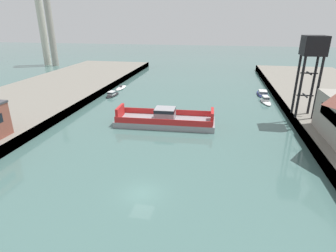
{
  "coord_description": "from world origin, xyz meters",
  "views": [
    {
      "loc": [
        7.83,
        -25.55,
        18.52
      ],
      "look_at": [
        0.0,
        16.57,
        2.0
      ],
      "focal_mm": 29.43,
      "sensor_mm": 36.0,
      "label": 1
    }
  ],
  "objects_px": {
    "moored_boat_near_left": "(262,93)",
    "moored_boat_near_right": "(266,100)",
    "moored_boat_mid_right": "(121,88)",
    "smokestack_distant_b": "(49,19)",
    "smokestack_distant_a": "(43,28)",
    "moored_boat_mid_left": "(112,94)",
    "chain_ferry": "(165,120)",
    "crane_tower": "(313,52)"
  },
  "relations": [
    {
      "from": "moored_boat_near_left",
      "to": "moored_boat_near_right",
      "type": "xyz_separation_m",
      "value": [
        -0.22,
        -7.22,
        0.08
      ]
    },
    {
      "from": "moored_boat_near_left",
      "to": "moored_boat_near_right",
      "type": "distance_m",
      "value": 7.22
    },
    {
      "from": "moored_boat_near_left",
      "to": "moored_boat_mid_right",
      "type": "xyz_separation_m",
      "value": [
        -39.34,
        0.24,
        -0.27
      ]
    },
    {
      "from": "moored_boat_near_left",
      "to": "smokestack_distant_b",
      "type": "height_order",
      "value": "smokestack_distant_b"
    },
    {
      "from": "moored_boat_mid_right",
      "to": "smokestack_distant_b",
      "type": "distance_m",
      "value": 58.21
    },
    {
      "from": "smokestack_distant_a",
      "to": "moored_boat_mid_left",
      "type": "bearing_deg",
      "value": -43.77
    },
    {
      "from": "chain_ferry",
      "to": "moored_boat_near_right",
      "type": "height_order",
      "value": "chain_ferry"
    },
    {
      "from": "moored_boat_mid_right",
      "to": "smokestack_distant_b",
      "type": "height_order",
      "value": "smokestack_distant_b"
    },
    {
      "from": "moored_boat_mid_left",
      "to": "crane_tower",
      "type": "relative_size",
      "value": 0.43
    },
    {
      "from": "chain_ferry",
      "to": "moored_boat_mid_right",
      "type": "height_order",
      "value": "chain_ferry"
    },
    {
      "from": "chain_ferry",
      "to": "moored_boat_near_left",
      "type": "relative_size",
      "value": 2.24
    },
    {
      "from": "moored_boat_mid_left",
      "to": "moored_boat_mid_right",
      "type": "bearing_deg",
      "value": 94.09
    },
    {
      "from": "moored_boat_mid_right",
      "to": "crane_tower",
      "type": "distance_m",
      "value": 50.3
    },
    {
      "from": "chain_ferry",
      "to": "smokestack_distant_b",
      "type": "height_order",
      "value": "smokestack_distant_b"
    },
    {
      "from": "moored_boat_near_right",
      "to": "moored_boat_mid_left",
      "type": "xyz_separation_m",
      "value": [
        -38.52,
        -0.98,
        -0.09
      ]
    },
    {
      "from": "moored_boat_mid_left",
      "to": "smokestack_distant_b",
      "type": "xyz_separation_m",
      "value": [
        -42.8,
        43.87,
        18.5
      ]
    },
    {
      "from": "crane_tower",
      "to": "smokestack_distant_a",
      "type": "bearing_deg",
      "value": 146.99
    },
    {
      "from": "moored_boat_near_left",
      "to": "moored_boat_mid_left",
      "type": "relative_size",
      "value": 1.33
    },
    {
      "from": "chain_ferry",
      "to": "moored_boat_near_left",
      "type": "bearing_deg",
      "value": 51.69
    },
    {
      "from": "moored_boat_near_right",
      "to": "smokestack_distant_a",
      "type": "distance_m",
      "value": 98.3
    },
    {
      "from": "chain_ferry",
      "to": "crane_tower",
      "type": "bearing_deg",
      "value": 11.79
    },
    {
      "from": "chain_ferry",
      "to": "smokestack_distant_a",
      "type": "bearing_deg",
      "value": 135.57
    },
    {
      "from": "smokestack_distant_a",
      "to": "crane_tower",
      "type": "bearing_deg",
      "value": -33.01
    },
    {
      "from": "moored_boat_mid_right",
      "to": "moored_boat_near_right",
      "type": "bearing_deg",
      "value": -10.8
    },
    {
      "from": "moored_boat_near_left",
      "to": "moored_boat_mid_right",
      "type": "relative_size",
      "value": 1.24
    },
    {
      "from": "crane_tower",
      "to": "smokestack_distant_b",
      "type": "distance_m",
      "value": 103.1
    },
    {
      "from": "moored_boat_near_right",
      "to": "smokestack_distant_b",
      "type": "distance_m",
      "value": 93.76
    },
    {
      "from": "moored_boat_near_right",
      "to": "smokestack_distant_b",
      "type": "height_order",
      "value": "smokestack_distant_b"
    },
    {
      "from": "smokestack_distant_b",
      "to": "moored_boat_near_left",
      "type": "bearing_deg",
      "value": -23.63
    },
    {
      "from": "moored_boat_near_right",
      "to": "moored_boat_mid_right",
      "type": "height_order",
      "value": "moored_boat_near_right"
    },
    {
      "from": "chain_ferry",
      "to": "moored_boat_near_right",
      "type": "distance_m",
      "value": 28.45
    },
    {
      "from": "moored_boat_mid_right",
      "to": "crane_tower",
      "type": "xyz_separation_m",
      "value": [
        43.51,
        -21.6,
        13.08
      ]
    },
    {
      "from": "chain_ferry",
      "to": "moored_boat_mid_right",
      "type": "xyz_separation_m",
      "value": [
        -18.31,
        26.86,
        -0.83
      ]
    },
    {
      "from": "moored_boat_near_right",
      "to": "smokestack_distant_a",
      "type": "xyz_separation_m",
      "value": [
        -86.25,
        44.75,
        14.88
      ]
    },
    {
      "from": "moored_boat_mid_right",
      "to": "smokestack_distant_a",
      "type": "height_order",
      "value": "smokestack_distant_a"
    },
    {
      "from": "moored_boat_near_left",
      "to": "crane_tower",
      "type": "relative_size",
      "value": 0.58
    },
    {
      "from": "smokestack_distant_a",
      "to": "smokestack_distant_b",
      "type": "xyz_separation_m",
      "value": [
        4.93,
        -1.86,
        3.53
      ]
    },
    {
      "from": "moored_boat_near_left",
      "to": "chain_ferry",
      "type": "bearing_deg",
      "value": -128.31
    },
    {
      "from": "moored_boat_mid_left",
      "to": "moored_boat_near_right",
      "type": "bearing_deg",
      "value": 1.45
    },
    {
      "from": "chain_ferry",
      "to": "moored_boat_mid_right",
      "type": "relative_size",
      "value": 2.78
    },
    {
      "from": "moored_boat_near_left",
      "to": "smokestack_distant_a",
      "type": "relative_size",
      "value": 0.29
    },
    {
      "from": "smokestack_distant_b",
      "to": "smokestack_distant_a",
      "type": "bearing_deg",
      "value": 159.39
    }
  ]
}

